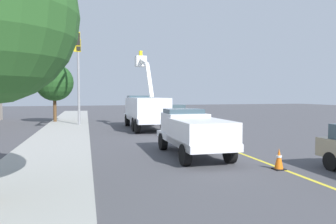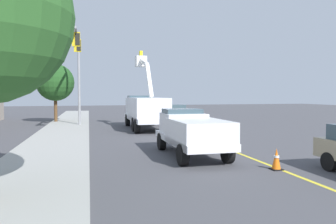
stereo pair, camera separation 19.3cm
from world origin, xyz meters
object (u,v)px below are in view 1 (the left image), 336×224
(service_pickup_truck, at_px, (193,131))
(traffic_cone_mid_front, at_px, (202,136))
(traffic_cone_mid_rear, at_px, (179,126))
(traffic_signal_mast, at_px, (78,60))
(traffic_cone_trailing, at_px, (157,121))
(passing_minivan, at_px, (174,111))
(traffic_cone_leading, at_px, (279,159))
(utility_bucket_truck, at_px, (145,109))

(service_pickup_truck, distance_m, traffic_cone_mid_front, 4.28)
(traffic_cone_mid_rear, bearing_deg, traffic_signal_mast, 58.99)
(service_pickup_truck, xyz_separation_m, traffic_cone_trailing, (15.35, -2.23, -0.76))
(service_pickup_truck, distance_m, traffic_signal_mast, 15.33)
(passing_minivan, bearing_deg, traffic_cone_mid_rear, 164.62)
(traffic_cone_leading, bearing_deg, utility_bucket_truck, 6.24)
(passing_minivan, relative_size, traffic_cone_mid_rear, 5.94)
(utility_bucket_truck, xyz_separation_m, traffic_cone_mid_rear, (-2.48, -2.11, -1.20))
(passing_minivan, distance_m, traffic_cone_trailing, 6.05)
(traffic_cone_leading, height_order, traffic_signal_mast, traffic_signal_mast)
(service_pickup_truck, distance_m, traffic_cone_leading, 4.03)
(passing_minivan, xyz_separation_m, traffic_cone_trailing, (-5.05, 3.28, -0.61))
(utility_bucket_truck, bearing_deg, traffic_signal_mast, 69.84)
(service_pickup_truck, distance_m, traffic_cone_mid_rear, 9.84)
(traffic_signal_mast, bearing_deg, traffic_cone_mid_front, -146.35)
(traffic_cone_mid_front, xyz_separation_m, traffic_cone_trailing, (11.64, -0.24, -0.00))
(traffic_cone_mid_front, height_order, traffic_cone_mid_rear, traffic_cone_mid_rear)
(service_pickup_truck, relative_size, passing_minivan, 1.17)
(utility_bucket_truck, relative_size, service_pickup_truck, 1.46)
(traffic_cone_mid_front, relative_size, traffic_cone_trailing, 1.01)
(traffic_cone_leading, height_order, traffic_cone_mid_rear, traffic_cone_mid_rear)
(traffic_cone_trailing, bearing_deg, utility_bucket_truck, 151.61)
(service_pickup_truck, relative_size, traffic_cone_trailing, 7.74)
(traffic_cone_mid_front, bearing_deg, traffic_signal_mast, 33.65)
(traffic_cone_leading, height_order, traffic_cone_mid_front, traffic_cone_leading)
(traffic_cone_leading, relative_size, traffic_cone_trailing, 1.08)
(passing_minivan, height_order, traffic_cone_leading, passing_minivan)
(utility_bucket_truck, xyz_separation_m, traffic_cone_mid_front, (-8.26, -1.58, -1.24))
(utility_bucket_truck, relative_size, traffic_signal_mast, 1.00)
(service_pickup_truck, distance_m, traffic_cone_trailing, 15.53)
(utility_bucket_truck, height_order, traffic_signal_mast, traffic_signal_mast)
(service_pickup_truck, bearing_deg, traffic_signal_mast, 19.00)
(traffic_cone_mid_front, distance_m, traffic_signal_mast, 13.27)
(service_pickup_truck, distance_m, passing_minivan, 21.13)
(passing_minivan, xyz_separation_m, traffic_cone_mid_rear, (-10.91, 3.00, -0.57))
(service_pickup_truck, xyz_separation_m, traffic_cone_leading, (-3.37, -2.09, -0.73))
(utility_bucket_truck, height_order, service_pickup_truck, utility_bucket_truck)
(passing_minivan, height_order, traffic_signal_mast, traffic_signal_mast)
(traffic_cone_mid_rear, bearing_deg, utility_bucket_truck, 40.34)
(utility_bucket_truck, distance_m, traffic_signal_mast, 6.80)
(utility_bucket_truck, xyz_separation_m, passing_minivan, (8.43, -5.11, -0.63))
(traffic_cone_trailing, bearing_deg, traffic_cone_mid_front, 178.80)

